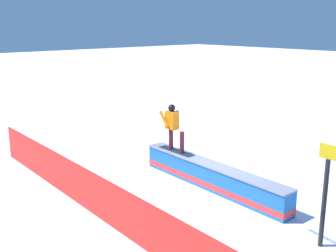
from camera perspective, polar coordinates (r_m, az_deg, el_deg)
ground_plane at (r=12.20m, az=5.92°, el=-8.40°), size 120.00×120.00×0.00m
grind_box at (r=12.08m, az=5.96°, el=-6.95°), size 5.30×0.76×0.73m
snowboarder at (r=12.95m, az=0.69°, el=0.05°), size 1.41×0.42×1.45m
safety_fence at (r=9.94m, az=-7.89°, el=-10.46°), size 13.39×0.57×1.07m
trail_marker at (r=9.31m, az=20.59°, el=-8.60°), size 0.40×0.10×2.24m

